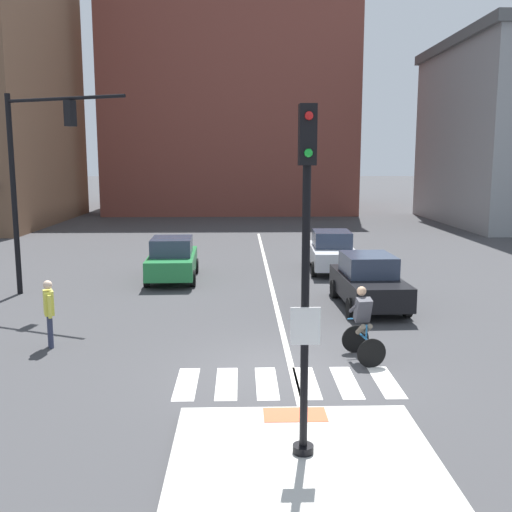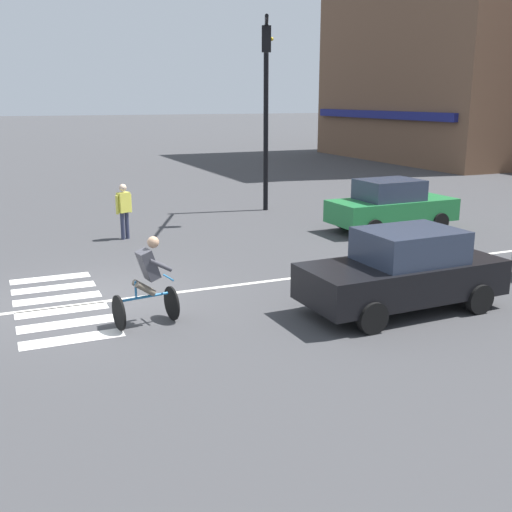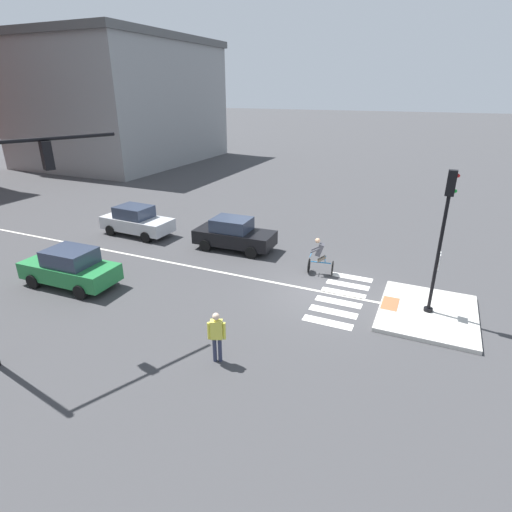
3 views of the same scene
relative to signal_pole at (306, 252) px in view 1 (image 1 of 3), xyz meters
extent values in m
plane|color=#3D3D3F|center=(0.00, 3.91, -3.25)|extent=(300.00, 300.00, 0.00)
cube|color=beige|center=(0.00, 0.01, -3.17)|extent=(4.02, 3.38, 0.15)
cube|color=#DB5B38|center=(0.00, 1.35, -3.09)|extent=(1.10, 0.60, 0.01)
cylinder|color=black|center=(0.00, 0.01, -3.04)|extent=(0.32, 0.32, 0.12)
cylinder|color=black|center=(0.00, 0.01, -0.88)|extent=(0.12, 0.12, 4.20)
cube|color=white|center=(0.00, -0.07, -1.09)|extent=(0.44, 0.03, 0.56)
cube|color=black|center=(0.00, 0.01, 1.64)|extent=(0.24, 0.28, 0.84)
sphere|color=red|center=(0.00, -0.15, 1.89)|extent=(0.12, 0.12, 0.12)
sphere|color=green|center=(0.00, -0.15, 1.39)|extent=(0.12, 0.12, 0.12)
cube|color=silver|center=(-2.06, 3.23, -3.24)|extent=(0.44, 1.80, 0.01)
cube|color=silver|center=(-1.24, 3.23, -3.24)|extent=(0.44, 1.80, 0.01)
cube|color=silver|center=(-0.41, 3.23, -3.24)|extent=(0.44, 1.80, 0.01)
cube|color=silver|center=(0.41, 3.23, -3.24)|extent=(0.44, 1.80, 0.01)
cube|color=silver|center=(1.24, 3.23, -3.24)|extent=(0.44, 1.80, 0.01)
cube|color=silver|center=(2.06, 3.23, -3.24)|extent=(0.44, 1.80, 0.01)
cube|color=silver|center=(0.17, 13.91, -3.24)|extent=(0.14, 28.00, 0.01)
cylinder|color=black|center=(-8.51, 11.67, 0.09)|extent=(0.18, 0.18, 6.67)
cylinder|color=black|center=(-6.43, 10.75, 3.17)|extent=(4.19, 1.93, 0.11)
cube|color=black|center=(-6.23, 10.66, 2.72)|extent=(0.36, 0.38, 0.80)
sphere|color=gold|center=(-6.16, 10.82, 2.72)|extent=(0.12, 0.12, 0.12)
cube|color=brown|center=(-1.74, 49.05, 5.59)|extent=(20.66, 20.40, 17.67)
cube|color=#49241E|center=(-1.74, 49.05, 14.78)|extent=(21.28, 21.01, 0.70)
cube|color=#237A3D|center=(-3.53, 13.91, -2.60)|extent=(1.83, 4.15, 0.70)
cube|color=#2D384C|center=(-3.53, 13.76, -1.93)|extent=(1.54, 1.95, 0.64)
cylinder|color=black|center=(-4.40, 15.15, -2.95)|extent=(0.20, 0.61, 0.60)
cylinder|color=black|center=(-2.74, 15.20, -2.95)|extent=(0.20, 0.61, 0.60)
cylinder|color=black|center=(-4.33, 12.61, -2.95)|extent=(0.20, 0.61, 0.60)
cylinder|color=black|center=(-2.66, 12.66, -2.95)|extent=(0.20, 0.61, 0.60)
cube|color=black|center=(3.03, 9.50, -2.60)|extent=(1.83, 4.15, 0.70)
cube|color=#2D384C|center=(3.03, 9.65, -1.93)|extent=(1.54, 1.95, 0.64)
cylinder|color=black|center=(3.91, 8.26, -2.95)|extent=(0.20, 0.61, 0.60)
cylinder|color=black|center=(2.24, 8.21, -2.95)|extent=(0.20, 0.61, 0.60)
cylinder|color=black|center=(3.82, 10.80, -2.95)|extent=(0.20, 0.61, 0.60)
cylinder|color=black|center=(2.16, 10.75, -2.95)|extent=(0.20, 0.61, 0.60)
cube|color=silver|center=(2.82, 15.57, -2.60)|extent=(1.88, 4.17, 0.70)
cube|color=#2D384C|center=(2.83, 15.72, -1.93)|extent=(1.56, 1.96, 0.64)
cylinder|color=black|center=(3.60, 14.26, -2.95)|extent=(0.21, 0.61, 0.60)
cylinder|color=black|center=(1.93, 14.33, -2.95)|extent=(0.21, 0.61, 0.60)
cylinder|color=black|center=(3.71, 16.80, -2.95)|extent=(0.21, 0.61, 0.60)
cylinder|color=black|center=(2.04, 16.87, -2.95)|extent=(0.21, 0.61, 0.60)
cylinder|color=black|center=(1.78, 5.13, -2.92)|extent=(0.66, 0.14, 0.66)
cylinder|color=black|center=(1.94, 4.09, -2.92)|extent=(0.66, 0.14, 0.66)
cylinder|color=#2370AD|center=(1.86, 4.61, -2.70)|extent=(0.18, 0.89, 0.05)
cylinder|color=#2370AD|center=(1.89, 4.43, -2.52)|extent=(0.04, 0.04, 0.30)
cylinder|color=#2370AD|center=(1.79, 5.08, -2.40)|extent=(0.44, 0.10, 0.04)
cylinder|color=#6B6051|center=(1.79, 4.58, -2.52)|extent=(0.18, 0.41, 0.33)
cylinder|color=#6B6051|center=(1.94, 4.60, -2.52)|extent=(0.18, 0.41, 0.33)
cube|color=#3F3F47|center=(1.85, 4.69, -2.09)|extent=(0.39, 0.43, 0.60)
sphere|color=tan|center=(1.83, 4.81, -1.68)|extent=(0.22, 0.22, 0.22)
cylinder|color=#3F3F47|center=(1.66, 4.84, -2.09)|extent=(0.15, 0.46, 0.31)
cylinder|color=#3F3F47|center=(1.98, 4.89, -2.09)|extent=(0.15, 0.46, 0.31)
cylinder|color=#2D334C|center=(-5.57, 5.65, -2.84)|extent=(0.12, 0.12, 0.82)
cylinder|color=#2D334C|center=(-5.63, 5.80, -2.84)|extent=(0.12, 0.12, 0.82)
cube|color=#DBD64C|center=(-5.60, 5.73, -2.13)|extent=(0.34, 0.42, 0.60)
cylinder|color=#DBD64C|center=(-5.51, 5.52, -2.18)|extent=(0.09, 0.09, 0.56)
cylinder|color=#DBD64C|center=(-5.69, 5.94, -2.18)|extent=(0.09, 0.09, 0.56)
sphere|color=beige|center=(-5.60, 5.73, -1.69)|extent=(0.22, 0.22, 0.22)
camera|label=1|loc=(-0.94, -8.36, 1.31)|focal=41.55mm
camera|label=2|loc=(12.70, 2.23, 0.88)|focal=43.21mm
camera|label=3|loc=(-14.56, 0.44, 4.48)|focal=28.65mm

